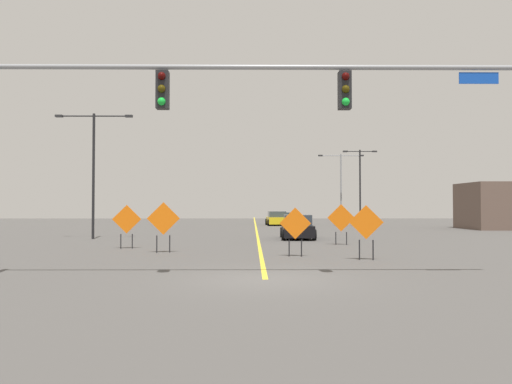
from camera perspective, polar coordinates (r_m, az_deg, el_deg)
ground at (r=13.91m, az=1.07°, el=-9.95°), size 129.15×129.15×0.00m
road_centre_stripe at (r=49.68m, az=-0.04°, el=-3.89°), size 0.16×71.75×0.01m
traffic_signal_assembly at (r=14.18m, az=-9.12°, el=9.87°), size 15.23×0.44×6.26m
street_lamp_far_left at (r=32.04m, az=-18.03°, el=3.21°), size 4.69×0.24×7.64m
street_lamp_mid_right at (r=50.17m, az=9.66°, el=1.14°), size 4.50×0.24×7.13m
street_lamp_near_right at (r=48.88m, az=11.78°, el=1.26°), size 3.26×0.24×7.37m
construction_sign_left_shoulder at (r=19.12m, az=12.44°, el=-3.70°), size 1.26×0.28×2.05m
construction_sign_median_near at (r=20.03m, az=4.50°, el=-3.85°), size 1.25×0.25×1.95m
construction_sign_left_lane at (r=24.41m, az=-14.52°, el=-3.23°), size 1.35×0.19×2.06m
construction_sign_right_lane at (r=26.23m, az=9.68°, el=-3.10°), size 1.38×0.37×2.10m
construction_sign_right_shoulder at (r=21.97m, az=-10.51°, el=-3.23°), size 1.38×0.37×2.18m
car_green_approaching at (r=54.54m, az=2.91°, el=-3.03°), size 2.19×4.47×1.28m
car_yellow_passing at (r=51.22m, az=2.37°, el=-3.07°), size 2.26×4.08×1.43m
car_black_far at (r=30.64m, az=4.74°, el=-4.10°), size 2.12×4.18×1.47m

